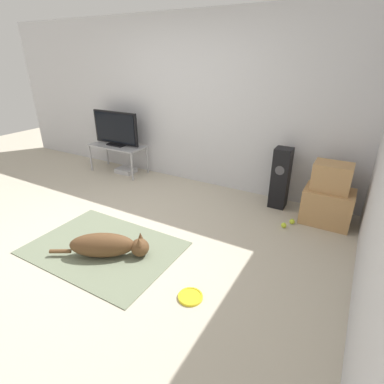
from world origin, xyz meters
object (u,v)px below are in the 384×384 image
Objects in this scene: frisbee at (190,297)px; cardboard_box_upper at (332,177)px; dog at (108,245)px; tv_stand at (117,148)px; cardboard_box_lower at (327,206)px; tennis_ball_by_boxes at (284,225)px; tennis_ball_near_speaker at (292,221)px; floor_speaker at (281,178)px; game_console at (126,170)px; tv at (116,129)px.

cardboard_box_upper is at bearing 68.06° from frisbee.
dog is 2.63m from tv_stand.
dog is at bearing -134.38° from cardboard_box_lower.
tennis_ball_by_boxes is (-0.41, -0.41, -0.19)m from cardboard_box_lower.
dog is at bearing -134.06° from tennis_ball_by_boxes.
cardboard_box_lower is at bearing -42.51° from cardboard_box_upper.
cardboard_box_upper reaches higher than tv_stand.
dog reaches higher than frisbee.
tv_stand is 3.25m from tennis_ball_near_speaker.
floor_speaker is 2.53× the size of game_console.
tennis_ball_by_boxes is 0.20× the size of game_console.
tv is at bearing 170.94° from tennis_ball_by_boxes.
tv is (-1.67, 2.01, 0.65)m from dog.
cardboard_box_upper reaches higher than tennis_ball_near_speaker.
frisbee is 3.46m from tv_stand.
cardboard_box_upper is 0.82m from tennis_ball_by_boxes.
floor_speaker reaches higher than game_console.
cardboard_box_upper is 6.64× the size of tennis_ball_by_boxes.
dog is 2.54m from game_console.
tv is (0.00, 0.00, 0.35)m from tv_stand.
cardboard_box_lower reaches higher than tennis_ball_by_boxes.
cardboard_box_lower is at bearing -12.86° from floor_speaker.
cardboard_box_upper is 0.52× the size of floor_speaker.
cardboard_box_lower is at bearing 37.03° from tennis_ball_near_speaker.
game_console reaches higher than tennis_ball_near_speaker.
tennis_ball_by_boxes is at bearing -67.26° from floor_speaker.
tennis_ball_by_boxes is at bearing -135.55° from cardboard_box_lower.
cardboard_box_upper is 0.47× the size of tv.
frisbee is 0.22× the size of tv_stand.
game_console is (-1.53, 2.02, -0.10)m from dog.
tv is at bearing 173.69° from tennis_ball_near_speaker.
tv_stand reaches higher than frisbee.
dog is 2.11m from tennis_ball_by_boxes.
tv reaches higher than cardboard_box_upper.
tv is (-3.53, 0.08, 0.17)m from cardboard_box_upper.
tv is at bearing -178.92° from floor_speaker.
tv_stand is 0.42m from game_console.
tv reaches higher than cardboard_box_lower.
cardboard_box_upper is at bearing -1.31° from tv.
frisbee is at bearing -39.34° from game_console.
cardboard_box_upper reaches higher than cardboard_box_lower.
tv is 2.81× the size of game_console.
game_console is (-3.41, 0.10, -0.18)m from cardboard_box_lower.
frisbee is 0.24× the size of tv.
cardboard_box_upper is (0.82, 2.02, 0.60)m from frisbee.
cardboard_box_upper reaches higher than game_console.
floor_speaker is 0.64m from tennis_ball_near_speaker.
floor_speaker is at bearing 167.14° from cardboard_box_lower.
game_console is at bearing 178.45° from cardboard_box_upper.
tennis_ball_by_boxes is at bearing -9.01° from tv_stand.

